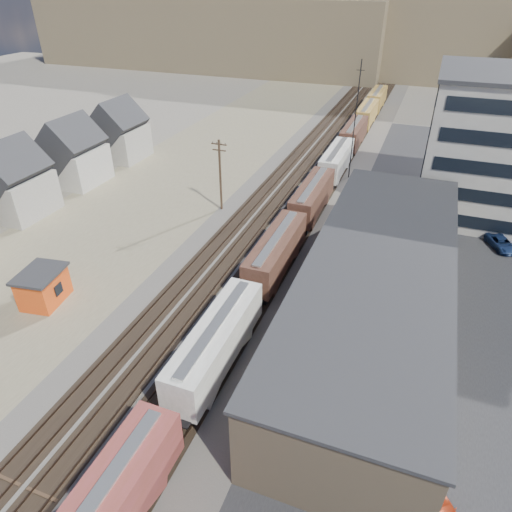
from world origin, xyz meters
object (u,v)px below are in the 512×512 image
(parked_car_red, at_px, (439,507))
(parked_car_blue, at_px, (501,243))
(utility_pole_north, at_px, (220,174))
(freight_train, at_px, (325,177))
(maintenance_shed, at_px, (43,287))

(parked_car_red, height_order, parked_car_blue, parked_car_red)
(parked_car_red, bearing_deg, parked_car_blue, 42.25)
(utility_pole_north, xyz_separation_m, parked_car_blue, (36.03, 2.22, -4.64))
(freight_train, relative_size, parked_car_red, 30.02)
(utility_pole_north, distance_m, parked_car_red, 45.82)
(freight_train, distance_m, parked_car_red, 47.86)
(utility_pole_north, bearing_deg, freight_train, 39.57)
(utility_pole_north, xyz_separation_m, maintenance_shed, (-7.79, -25.69, -3.48))
(freight_train, height_order, parked_car_blue, freight_train)
(utility_pole_north, bearing_deg, parked_car_red, -48.60)
(freight_train, xyz_separation_m, maintenance_shed, (-20.09, -35.86, -0.98))
(parked_car_red, bearing_deg, freight_train, 73.35)
(freight_train, bearing_deg, parked_car_blue, -18.51)
(parked_car_red, bearing_deg, utility_pole_north, 92.83)
(parked_car_red, relative_size, parked_car_blue, 0.84)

